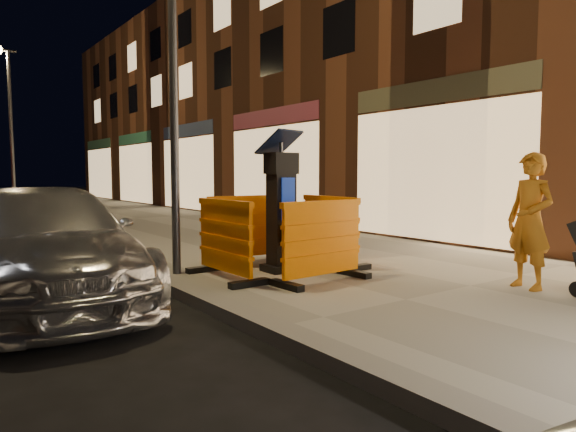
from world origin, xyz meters
TOP-DOWN VIEW (x-y plane):
  - ground_plane at (0.00, 0.00)m, footprint 120.00×120.00m
  - sidewalk at (3.00, 0.00)m, footprint 6.00×60.00m
  - kerb at (0.00, 0.00)m, footprint 0.30×60.00m
  - parking_kiosk at (1.60, 2.27)m, footprint 0.64×0.64m
  - barrier_front at (1.60, 1.32)m, footprint 1.44×0.66m
  - barrier_back at (1.60, 3.22)m, footprint 1.45×0.69m
  - barrier_kerbside at (0.65, 2.27)m, footprint 0.59×1.41m
  - barrier_bldgside at (2.55, 2.27)m, footprint 0.66×1.44m
  - car_silver at (-1.47, 3.16)m, footprint 2.28×5.00m
  - car_red at (-1.46, 7.30)m, footprint 1.82×4.00m
  - man at (3.46, -0.52)m, footprint 0.53×0.70m
  - street_lamp_mid at (0.25, 3.00)m, footprint 0.12×0.12m
  - street_lamp_far at (0.25, 18.00)m, footprint 0.12×0.12m

SIDE VIEW (x-z plane):
  - ground_plane at x=0.00m, z-range 0.00..0.00m
  - car_silver at x=-1.47m, z-range -0.71..0.71m
  - car_red at x=-1.46m, z-range -0.64..0.64m
  - sidewalk at x=3.00m, z-range 0.00..0.15m
  - kerb at x=0.00m, z-range 0.00..0.15m
  - barrier_front at x=1.60m, z-range 0.15..1.25m
  - barrier_back at x=1.60m, z-range 0.15..1.25m
  - barrier_kerbside at x=0.65m, z-range 0.15..1.25m
  - barrier_bldgside at x=2.55m, z-range 0.15..1.25m
  - man at x=3.46m, z-range 0.15..1.87m
  - parking_kiosk at x=1.60m, z-range 0.15..2.11m
  - street_lamp_mid at x=0.25m, z-range 0.15..6.15m
  - street_lamp_far at x=0.25m, z-range 0.15..6.15m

